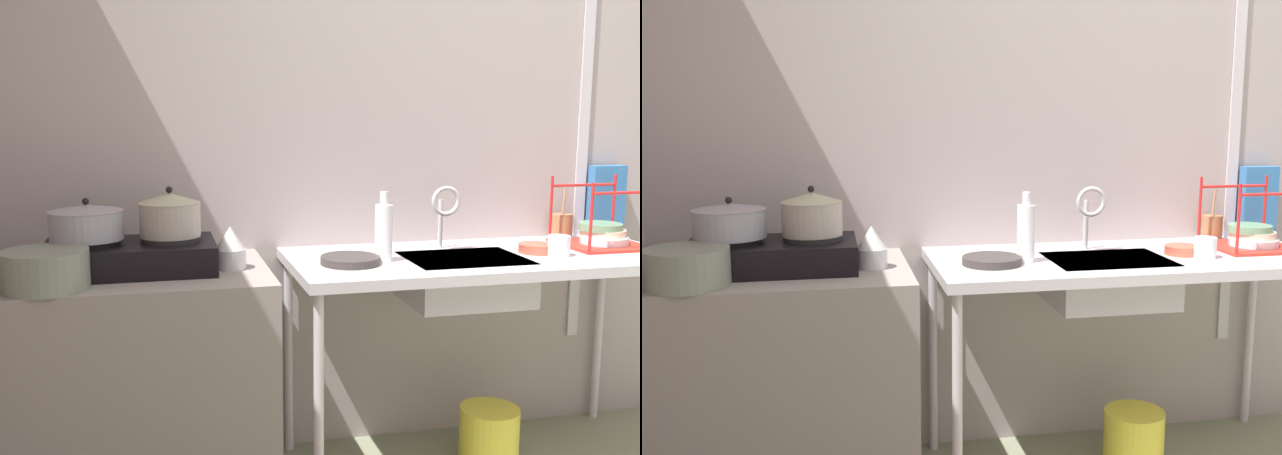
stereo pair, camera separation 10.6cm
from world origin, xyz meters
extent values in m
cube|color=#A99A99|center=(0.00, 1.62, 1.34)|extent=(4.81, 0.10, 2.68)
cube|color=silver|center=(0.46, 1.56, 1.47)|extent=(0.05, 0.01, 2.14)
cube|color=gray|center=(-1.48, 1.24, 0.44)|extent=(0.93, 0.65, 0.88)
cube|color=silver|center=(-0.15, 1.24, 0.86)|extent=(1.55, 0.65, 0.04)
cylinder|color=silver|center=(-0.89, 0.96, 0.42)|extent=(0.04, 0.04, 0.84)
cylinder|color=silver|center=(-0.89, 1.53, 0.42)|extent=(0.04, 0.04, 0.84)
cylinder|color=silver|center=(0.58, 1.53, 0.42)|extent=(0.04, 0.04, 0.84)
cube|color=black|center=(-1.50, 1.24, 0.93)|extent=(0.59, 0.35, 0.10)
cylinder|color=black|center=(-1.65, 1.24, 0.99)|extent=(0.21, 0.21, 0.02)
cylinder|color=black|center=(-1.36, 1.24, 0.99)|extent=(0.21, 0.21, 0.02)
cylinder|color=#95929D|center=(-1.65, 1.24, 1.05)|extent=(0.25, 0.25, 0.10)
cone|color=gray|center=(-1.65, 1.24, 1.11)|extent=(0.26, 0.26, 0.02)
sphere|color=black|center=(-1.65, 1.24, 1.13)|extent=(0.02, 0.02, 0.02)
cylinder|color=#A2958C|center=(-1.36, 1.24, 1.06)|extent=(0.21, 0.21, 0.12)
cone|color=tan|center=(-1.36, 1.24, 1.14)|extent=(0.22, 0.22, 0.03)
sphere|color=black|center=(-1.36, 1.24, 1.16)|extent=(0.02, 0.02, 0.02)
cylinder|color=slate|center=(-1.76, 1.04, 0.94)|extent=(0.27, 0.27, 0.13)
cylinder|color=silver|center=(-1.15, 1.21, 0.91)|extent=(0.11, 0.11, 0.07)
cone|color=silver|center=(-1.15, 1.21, 0.99)|extent=(0.11, 0.11, 0.08)
cube|color=silver|center=(-0.25, 1.20, 0.79)|extent=(0.46, 0.36, 0.17)
cylinder|color=silver|center=(-0.27, 1.41, 0.98)|extent=(0.02, 0.02, 0.20)
torus|color=silver|center=(-0.27, 1.35, 1.08)|extent=(0.12, 0.02, 0.12)
cylinder|color=#383230|center=(-0.71, 1.19, 0.89)|extent=(0.22, 0.22, 0.03)
cylinder|color=red|center=(0.25, 1.14, 1.02)|extent=(0.01, 0.01, 0.28)
cylinder|color=red|center=(0.25, 1.44, 1.02)|extent=(0.01, 0.01, 0.28)
cylinder|color=red|center=(0.56, 1.44, 1.02)|extent=(0.01, 0.01, 0.28)
cylinder|color=red|center=(0.40, 1.14, 1.12)|extent=(0.31, 0.01, 0.01)
cylinder|color=red|center=(0.40, 1.44, 1.12)|extent=(0.31, 0.01, 0.01)
cube|color=red|center=(0.40, 1.29, 0.88)|extent=(0.33, 0.32, 0.01)
cylinder|color=white|center=(0.41, 1.29, 0.90)|extent=(0.19, 0.19, 0.03)
cylinder|color=beige|center=(0.41, 1.30, 0.93)|extent=(0.18, 0.18, 0.03)
cylinder|color=#68956C|center=(0.40, 1.30, 0.96)|extent=(0.17, 0.17, 0.03)
cylinder|color=silver|center=(0.12, 1.15, 0.92)|extent=(0.09, 0.09, 0.08)
cylinder|color=#C05741|center=(0.07, 1.23, 0.89)|extent=(0.14, 0.14, 0.04)
cylinder|color=white|center=(-0.58, 1.21, 0.98)|extent=(0.07, 0.07, 0.22)
cylinder|color=white|center=(-0.58, 1.21, 1.12)|extent=(0.03, 0.03, 0.05)
cube|color=teal|center=(0.57, 1.52, 1.04)|extent=(0.16, 0.06, 0.32)
cylinder|color=#996A45|center=(0.35, 1.50, 0.93)|extent=(0.09, 0.09, 0.11)
cylinder|color=olive|center=(0.35, 1.50, 1.00)|extent=(0.06, 0.06, 0.18)
cylinder|color=yellow|center=(-0.12, 1.20, 0.12)|extent=(0.24, 0.24, 0.25)
camera|label=1|loc=(-1.42, -1.34, 1.45)|focal=40.56mm
camera|label=2|loc=(-1.31, -1.36, 1.45)|focal=40.56mm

